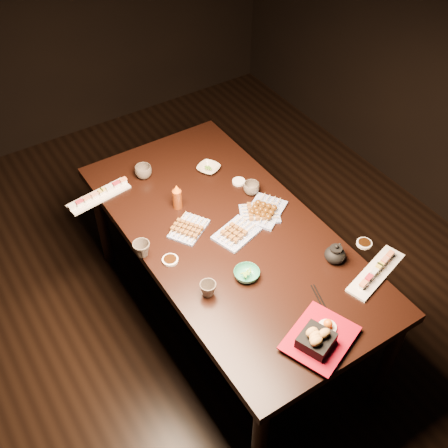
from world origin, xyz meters
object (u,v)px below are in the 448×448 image
Objects in this scene: tempura_tray at (321,333)px; sushi_platter_near at (377,270)px; sushi_platter_far at (98,194)px; edamame_bowl_green at (247,274)px; teacup_far_right at (143,172)px; condiment_bottle at (177,196)px; yakitori_plate_center at (236,231)px; teacup_far_left at (142,249)px; dining_table at (229,280)px; edamame_bowl_cream at (209,168)px; teapot at (335,253)px; yakitori_plate_left at (189,226)px; teacup_near_left at (208,289)px; yakitori_plate_right at (260,211)px; teacup_mid_right at (251,188)px.

sushi_platter_near is at bearing -3.56° from tempura_tray.
sushi_platter_far reaches higher than edamame_bowl_green.
sushi_platter_far is at bearing -175.77° from teacup_far_right.
yakitori_plate_center is at bearing -66.60° from condiment_bottle.
teacup_far_left is (-0.41, 0.85, -0.02)m from tempura_tray.
yakitori_plate_center reaches higher than dining_table.
edamame_bowl_cream is 0.37m from teacup_far_right.
yakitori_plate_left is at bearing 101.62° from teapot.
teacup_near_left is at bearing -69.64° from teacup_far_left.
dining_table is at bearing -109.81° from edamame_bowl_cream.
teacup_far_right is (-0.00, 0.50, 0.01)m from yakitori_plate_left.
sushi_platter_near is at bearing -42.42° from yakitori_plate_right.
dining_table is at bearing 108.42° from yakitori_plate_center.
teapot is at bearing -18.97° from edamame_bowl_green.
teacup_mid_right is at bearing 39.67° from teacup_near_left.
condiment_bottle is at bearing 93.21° from edamame_bowl_green.
teapot is at bearing -47.99° from yakitori_plate_right.
teacup_far_left is 0.93m from teapot.
teacup_mid_right is (0.24, 0.22, 0.01)m from yakitori_plate_center.
teacup_mid_right is (0.09, -0.29, 0.02)m from edamame_bowl_cream.
teacup_far_left reaches higher than teacup_far_right.
teacup_mid_right is (0.36, 0.48, 0.02)m from edamame_bowl_green.
dining_table is 14.74× the size of edamame_bowl_cream.
teacup_near_left is 0.61m from condiment_bottle.
teacup_mid_right is at bearing -23.59° from yakitori_plate_left.
sushi_platter_far is at bearing 110.05° from dining_table.
dining_table is at bearing 43.07° from teacup_near_left.
teacup_far_left is (0.01, -0.51, 0.02)m from sushi_platter_far.
yakitori_plate_center is 1.10× the size of yakitori_plate_left.
sushi_platter_far is at bearing 109.81° from yakitori_plate_center.
yakitori_plate_center is 1.79× the size of edamame_bowl_cream.
teapot is (0.76, -0.53, 0.01)m from teacup_far_left.
yakitori_plate_left is 0.19m from condiment_bottle.
teacup_far_right is at bearing 148.93° from yakitori_plate_right.
tempura_tray reaches higher than teacup_mid_right.
yakitori_plate_right is at bearing -58.69° from teacup_far_right.
condiment_bottle reaches higher than sushi_platter_near.
sushi_platter_near is 0.67m from yakitori_plate_right.
teacup_far_right is (-0.34, 0.15, 0.02)m from edamame_bowl_cream.
sushi_platter_near is at bearing -78.08° from teacup_mid_right.
teacup_near_left is 0.64× the size of teapot.
teacup_far_left reaches higher than sushi_platter_far.
yakitori_plate_center is 1.78× the size of edamame_bowl_green.
sushi_platter_near is 2.48× the size of condiment_bottle.
teacup_far_right reaches higher than edamame_bowl_green.
teacup_far_right reaches higher than teacup_mid_right.
yakitori_plate_right is 1.68× the size of edamame_bowl_cream.
edamame_bowl_green is at bearing -109.01° from edamame_bowl_cream.
yakitori_plate_center is at bearing -74.42° from teacup_far_right.
yakitori_plate_left is 2.12× the size of teacup_far_right.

